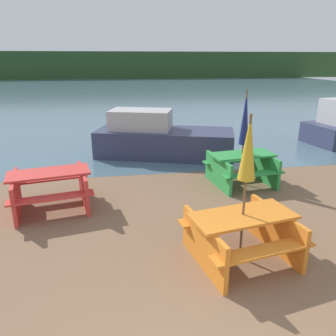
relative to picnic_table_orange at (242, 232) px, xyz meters
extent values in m
cube|color=slate|center=(-1.17, 29.09, -0.45)|extent=(60.00, 50.00, 0.00)
cube|color=#284723|center=(-1.17, 49.09, 1.55)|extent=(80.00, 1.60, 4.00)
cube|color=orange|center=(0.00, 0.00, 0.28)|extent=(1.67, 0.99, 0.04)
cube|color=orange|center=(0.11, -0.54, 0.00)|extent=(1.59, 0.58, 0.04)
cube|color=orange|center=(-0.11, 0.54, 0.00)|extent=(1.59, 0.58, 0.04)
cube|color=orange|center=(-0.63, -0.12, -0.10)|extent=(0.34, 1.37, 0.71)
cube|color=orange|center=(0.63, 0.12, -0.10)|extent=(0.34, 1.37, 0.71)
cube|color=red|center=(-3.21, 2.33, 0.32)|extent=(1.70, 1.00, 0.04)
cube|color=red|center=(-3.10, 1.79, 0.00)|extent=(1.61, 0.59, 0.04)
cube|color=red|center=(-3.32, 2.87, 0.00)|extent=(1.61, 0.59, 0.04)
cube|color=red|center=(-3.86, 2.20, -0.08)|extent=(0.34, 1.37, 0.76)
cube|color=red|center=(-2.57, 2.46, -0.08)|extent=(0.34, 1.37, 0.76)
cube|color=green|center=(1.17, 3.07, 0.30)|extent=(1.60, 0.90, 0.04)
cube|color=green|center=(1.24, 2.53, -0.02)|extent=(1.54, 0.48, 0.04)
cube|color=green|center=(1.10, 3.62, -0.02)|extent=(1.54, 0.48, 0.04)
cube|color=green|center=(0.56, 2.99, -0.09)|extent=(0.25, 1.38, 0.73)
cube|color=green|center=(1.78, 3.15, -0.09)|extent=(0.25, 1.38, 0.73)
cylinder|color=brown|center=(0.00, 0.00, 0.68)|extent=(0.04, 0.04, 2.26)
cone|color=gold|center=(0.00, 0.00, 1.33)|extent=(0.25, 0.25, 0.94)
cylinder|color=brown|center=(1.17, 3.07, 0.70)|extent=(0.04, 0.04, 2.30)
cone|color=navy|center=(1.17, 3.07, 1.20)|extent=(0.23, 0.23, 1.28)
cube|color=#333856|center=(-0.33, 5.84, -0.04)|extent=(4.53, 2.78, 0.83)
cube|color=#B2B2B2|center=(-1.06, 6.07, 0.69)|extent=(2.12, 1.62, 0.61)
camera|label=1|loc=(-1.79, -4.19, 2.51)|focal=35.00mm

